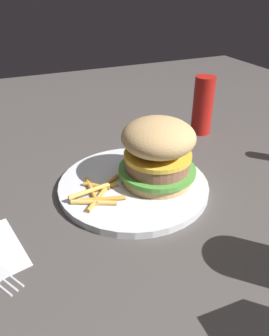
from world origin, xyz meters
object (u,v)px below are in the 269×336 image
plate (134,187)px  sandwich (158,151)px  fries_pile (98,193)px  ketchup_bottle (203,106)px

plate → sandwich: (-0.00, -0.04, 0.06)m
fries_pile → ketchup_bottle: (0.16, -0.30, 0.05)m
plate → fries_pile: bearing=96.6°
ketchup_bottle → sandwich: bearing=129.2°
plate → ketchup_bottle: 0.28m
plate → fries_pile: fries_pile is taller
plate → fries_pile: size_ratio=2.61×
sandwich → fries_pile: bearing=92.5°
plate → ketchup_bottle: bearing=-56.6°
ketchup_bottle → fries_pile: bearing=118.3°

